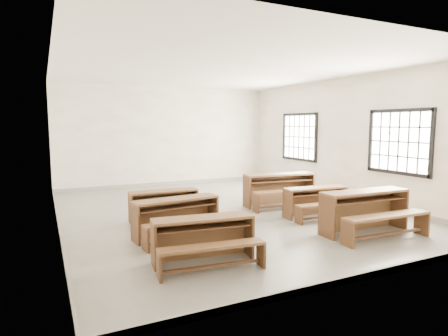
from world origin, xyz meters
name	(u,v)px	position (x,y,z in m)	size (l,w,h in m)	color
room	(228,117)	(0.09, 0.00, 2.14)	(8.50, 8.50, 3.20)	gray
desk_set_0	(204,237)	(-1.66, -2.77, 0.38)	(1.55, 0.93, 0.66)	brown
desk_set_1	(177,215)	(-1.61, -1.44, 0.40)	(1.61, 0.96, 0.69)	brown
desk_set_2	(164,203)	(-1.48, -0.24, 0.37)	(1.41, 0.74, 0.63)	brown
desk_set_3	(367,209)	(1.58, -2.71, 0.46)	(1.78, 0.98, 0.78)	brown
desk_set_4	(317,200)	(1.58, -1.33, 0.37)	(1.48, 0.84, 0.64)	brown
desk_set_5	(280,187)	(1.49, -0.08, 0.46)	(1.85, 1.12, 0.79)	brown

